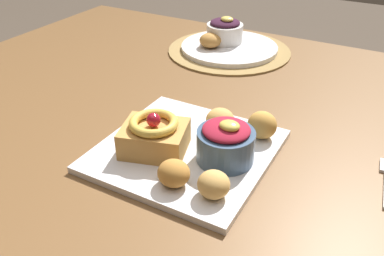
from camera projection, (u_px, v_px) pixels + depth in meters
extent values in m
cube|color=brown|center=(210.00, 124.00, 0.81)|extent=(1.41, 1.05, 0.04)
cylinder|color=brown|center=(116.00, 114.00, 1.58)|extent=(0.07, 0.07, 0.69)
cylinder|color=#997A47|center=(229.00, 50.00, 1.09)|extent=(0.33, 0.33, 0.00)
cube|color=white|center=(186.00, 150.00, 0.69)|extent=(0.28, 0.28, 0.01)
cube|color=#C68E47|center=(155.00, 139.00, 0.67)|extent=(0.12, 0.11, 0.05)
torus|color=#E5BC4C|center=(154.00, 123.00, 0.65)|extent=(0.10, 0.10, 0.01)
sphere|color=maroon|center=(153.00, 120.00, 0.65)|extent=(0.02, 0.02, 0.02)
cylinder|color=#3D5675|center=(225.00, 146.00, 0.65)|extent=(0.09, 0.09, 0.05)
ellipsoid|color=#A31E33|center=(226.00, 130.00, 0.63)|extent=(0.08, 0.08, 0.02)
ellipsoid|color=#E5CC56|center=(230.00, 126.00, 0.62)|extent=(0.03, 0.03, 0.01)
ellipsoid|color=gold|center=(262.00, 125.00, 0.70)|extent=(0.05, 0.05, 0.05)
ellipsoid|color=tan|center=(220.00, 120.00, 0.72)|extent=(0.05, 0.05, 0.04)
ellipsoid|color=#BC7F38|center=(174.00, 173.00, 0.60)|extent=(0.05, 0.05, 0.04)
ellipsoid|color=tan|center=(214.00, 184.00, 0.58)|extent=(0.05, 0.05, 0.04)
cylinder|color=white|center=(229.00, 47.00, 1.09)|extent=(0.26, 0.26, 0.01)
cylinder|color=white|center=(225.00, 33.00, 1.10)|extent=(0.10, 0.10, 0.05)
ellipsoid|color=#38192D|center=(225.00, 23.00, 1.08)|extent=(0.08, 0.08, 0.02)
ellipsoid|color=#EAD666|center=(227.00, 19.00, 1.07)|extent=(0.03, 0.03, 0.01)
ellipsoid|color=#B77F3D|center=(210.00, 40.00, 1.07)|extent=(0.06, 0.06, 0.04)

